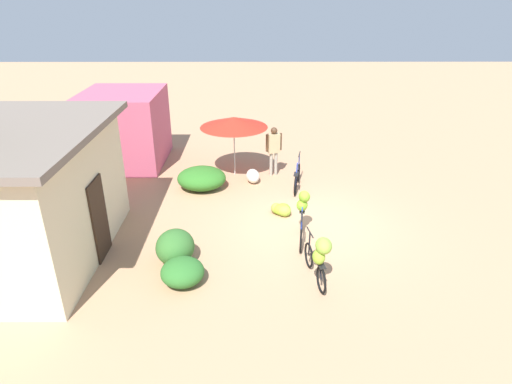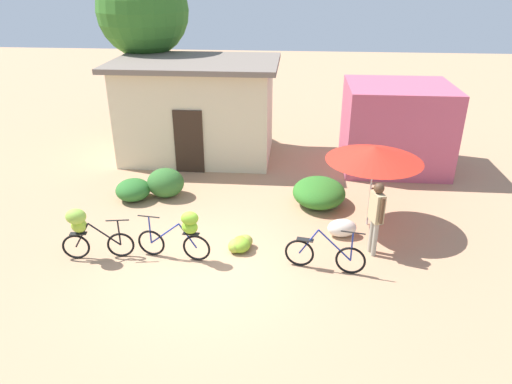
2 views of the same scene
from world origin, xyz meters
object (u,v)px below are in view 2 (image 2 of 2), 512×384
(market_umbrella, at_px, (375,154))
(banana_pile_on_ground, at_px, (240,244))
(produce_sack, at_px, (342,228))
(bicycle_center_loaded, at_px, (325,255))
(shop_pink, at_px, (396,126))
(person_vendor, at_px, (376,211))
(bicycle_near_pile, at_px, (183,231))
(building_low, at_px, (197,109))
(tree_behind_building, at_px, (143,12))
(bicycle_leftmost, at_px, (84,228))

(market_umbrella, bearing_deg, banana_pile_on_ground, -154.13)
(produce_sack, bearing_deg, bicycle_center_loaded, -108.35)
(shop_pink, relative_size, person_vendor, 1.84)
(shop_pink, bearing_deg, bicycle_center_loaded, -111.57)
(bicycle_near_pile, bearing_deg, bicycle_center_loaded, -2.76)
(shop_pink, xyz_separation_m, market_umbrella, (-1.28, -4.11, 0.58))
(building_low, relative_size, produce_sack, 7.62)
(shop_pink, relative_size, bicycle_near_pile, 1.91)
(shop_pink, xyz_separation_m, bicycle_center_loaded, (-2.45, -6.20, -0.97))
(bicycle_near_pile, bearing_deg, tree_behind_building, 110.08)
(bicycle_leftmost, xyz_separation_m, person_vendor, (6.30, 0.73, 0.31))
(bicycle_leftmost, height_order, bicycle_near_pile, bicycle_leftmost)
(building_low, distance_m, banana_pile_on_ground, 6.55)
(shop_pink, relative_size, produce_sack, 4.57)
(shop_pink, height_order, tree_behind_building, tree_behind_building)
(tree_behind_building, height_order, banana_pile_on_ground, tree_behind_building)
(building_low, xyz_separation_m, tree_behind_building, (-2.15, 1.92, 2.87))
(market_umbrella, height_order, bicycle_near_pile, market_umbrella)
(market_umbrella, xyz_separation_m, produce_sack, (-0.68, -0.64, -1.68))
(produce_sack, bearing_deg, bicycle_near_pile, -159.75)
(tree_behind_building, relative_size, bicycle_near_pile, 3.65)
(market_umbrella, bearing_deg, person_vendor, -92.80)
(building_low, height_order, bicycle_center_loaded, building_low)
(shop_pink, bearing_deg, produce_sack, -112.53)
(bicycle_center_loaded, bearing_deg, produce_sack, 71.65)
(building_low, relative_size, shop_pink, 1.67)
(bicycle_center_loaded, height_order, person_vendor, person_vendor)
(building_low, distance_m, produce_sack, 6.99)
(building_low, xyz_separation_m, banana_pile_on_ground, (2.11, -6.02, -1.47))
(shop_pink, relative_size, bicycle_leftmost, 2.05)
(person_vendor, bearing_deg, banana_pile_on_ground, -177.78)
(produce_sack, bearing_deg, tree_behind_building, 132.99)
(tree_behind_building, bearing_deg, building_low, -41.74)
(tree_behind_building, bearing_deg, market_umbrella, -41.50)
(bicycle_near_pile, distance_m, banana_pile_on_ground, 1.39)
(tree_behind_building, bearing_deg, produce_sack, -47.01)
(bicycle_leftmost, relative_size, bicycle_center_loaded, 0.91)
(person_vendor, bearing_deg, market_umbrella, 87.20)
(market_umbrella, bearing_deg, bicycle_near_pile, -155.29)
(bicycle_leftmost, bearing_deg, person_vendor, 6.64)
(building_low, xyz_separation_m, shop_pink, (6.44, -0.44, -0.30))
(produce_sack, bearing_deg, person_vendor, -49.46)
(building_low, relative_size, bicycle_near_pile, 3.18)
(building_low, distance_m, shop_pink, 6.46)
(bicycle_leftmost, bearing_deg, bicycle_near_pile, 3.95)
(shop_pink, bearing_deg, bicycle_near_pile, -132.33)
(produce_sack, bearing_deg, banana_pile_on_ground, -160.44)
(produce_sack, xyz_separation_m, person_vendor, (0.62, -0.72, 0.85))
(bicycle_near_pile, xyz_separation_m, person_vendor, (4.17, 0.59, 0.37))
(building_low, height_order, person_vendor, building_low)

